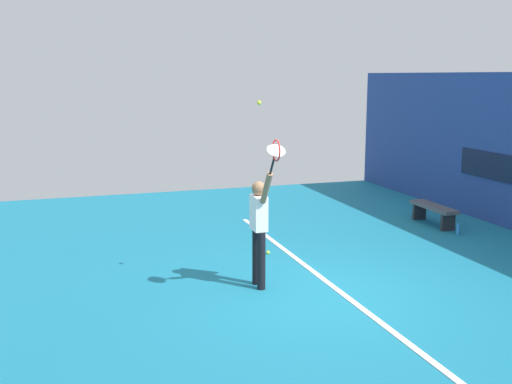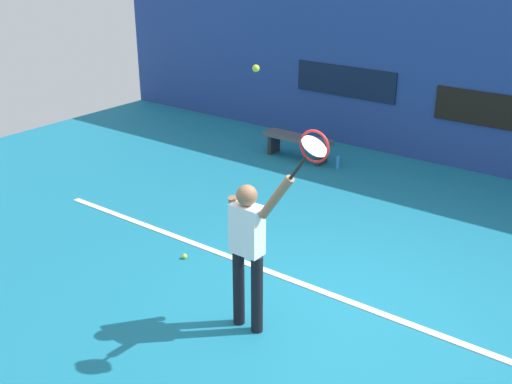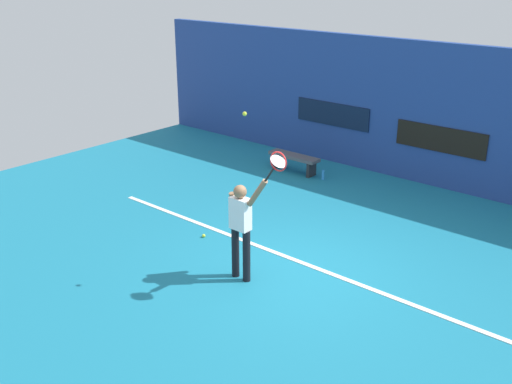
{
  "view_description": "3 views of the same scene",
  "coord_description": "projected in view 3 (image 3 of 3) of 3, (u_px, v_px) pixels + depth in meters",
  "views": [
    {
      "loc": [
        8.18,
        -3.7,
        3.29
      ],
      "look_at": [
        -0.81,
        -0.78,
        1.48
      ],
      "focal_mm": 42.93,
      "sensor_mm": 36.0,
      "label": 1
    },
    {
      "loc": [
        2.98,
        -5.38,
        4.04
      ],
      "look_at": [
        -0.67,
        -0.54,
        1.51
      ],
      "focal_mm": 43.73,
      "sensor_mm": 36.0,
      "label": 2
    },
    {
      "loc": [
        5.43,
        -7.45,
        5.05
      ],
      "look_at": [
        -0.7,
        -0.28,
        1.39
      ],
      "focal_mm": 41.93,
      "sensor_mm": 36.0,
      "label": 3
    }
  ],
  "objects": [
    {
      "name": "ground_plane",
      "position": [
        297.0,
        271.0,
        10.4
      ],
      "size": [
        18.0,
        18.0,
        0.0
      ],
      "primitive_type": "plane",
      "color": "teal"
    },
    {
      "name": "back_wall",
      "position": [
        445.0,
        117.0,
        13.76
      ],
      "size": [
        18.0,
        0.2,
        3.36
      ],
      "primitive_type": "cube",
      "color": "navy",
      "rests_on": "ground_plane"
    },
    {
      "name": "sponsor_banner_center",
      "position": [
        440.0,
        139.0,
        13.86
      ],
      "size": [
        2.2,
        0.03,
        0.6
      ],
      "primitive_type": "cube",
      "color": "black"
    },
    {
      "name": "sponsor_banner_portside",
      "position": [
        332.0,
        114.0,
        15.63
      ],
      "size": [
        2.2,
        0.03,
        0.6
      ],
      "primitive_type": "cube",
      "color": "#0C1933"
    },
    {
      "name": "court_baseline",
      "position": [
        307.0,
        265.0,
        10.61
      ],
      "size": [
        10.0,
        0.1,
        0.01
      ],
      "primitive_type": "cube",
      "color": "white",
      "rests_on": "ground_plane"
    },
    {
      "name": "tennis_player",
      "position": [
        241.0,
        224.0,
        9.82
      ],
      "size": [
        0.81,
        0.31,
        1.91
      ],
      "color": "black",
      "rests_on": "ground_plane"
    },
    {
      "name": "tennis_racket",
      "position": [
        277.0,
        163.0,
        8.92
      ],
      "size": [
        0.48,
        0.27,
        0.6
      ],
      "color": "black"
    },
    {
      "name": "tennis_ball",
      "position": [
        245.0,
        114.0,
        9.02
      ],
      "size": [
        0.07,
        0.07,
        0.07
      ],
      "primitive_type": "sphere",
      "color": "#CCE033"
    },
    {
      "name": "court_bench",
      "position": [
        294.0,
        159.0,
        15.19
      ],
      "size": [
        1.4,
        0.36,
        0.45
      ],
      "color": "#4C4C51",
      "rests_on": "ground_plane"
    },
    {
      "name": "water_bottle",
      "position": [
        323.0,
        175.0,
        14.72
      ],
      "size": [
        0.07,
        0.07,
        0.24
      ],
      "primitive_type": "cylinder",
      "color": "#338CD8",
      "rests_on": "ground_plane"
    },
    {
      "name": "spare_ball",
      "position": [
        204.0,
        236.0,
        11.67
      ],
      "size": [
        0.07,
        0.07,
        0.07
      ],
      "primitive_type": "sphere",
      "color": "#CCE033",
      "rests_on": "ground_plane"
    }
  ]
}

